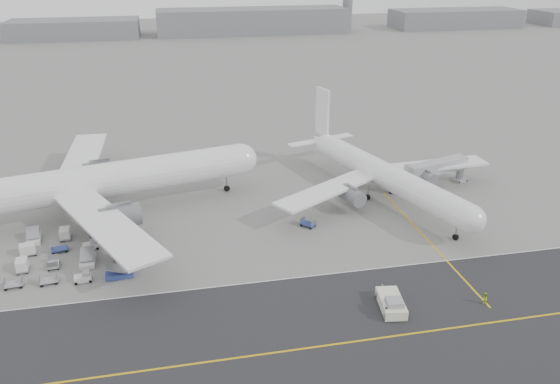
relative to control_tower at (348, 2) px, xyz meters
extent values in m
plane|color=gray|center=(-100.00, -265.00, -16.25)|extent=(700.00, 700.00, 0.00)
cube|color=#2C2C2F|center=(-95.00, -283.00, -16.24)|extent=(220.00, 32.00, 0.02)
cube|color=gold|center=(-95.00, -283.00, -16.22)|extent=(220.00, 0.30, 0.01)
cube|color=silver|center=(-95.00, -267.20, -16.22)|extent=(220.00, 0.25, 0.01)
cube|color=gold|center=(-70.00, -260.00, -16.23)|extent=(0.30, 40.00, 0.01)
cylinder|color=gray|center=(0.00, 0.00, -2.25)|extent=(6.00, 6.00, 28.00)
cylinder|color=white|center=(-124.79, -238.33, -9.76)|extent=(55.31, 18.64, 6.34)
sphere|color=white|center=(-97.85, -232.09, -9.76)|extent=(6.21, 6.21, 6.21)
cube|color=white|center=(-122.34, -254.89, -10.55)|extent=(19.80, 30.10, 0.45)
cube|color=white|center=(-129.86, -222.37, -10.55)|extent=(7.26, 30.46, 0.45)
cylinder|color=slate|center=(-120.89, -249.19, -12.13)|extent=(7.46, 5.35, 3.93)
cylinder|color=slate|center=(-126.06, -226.85, -12.13)|extent=(7.46, 5.35, 3.93)
cylinder|color=black|center=(-101.13, -232.85, -15.66)|extent=(1.28, 0.76, 1.20)
cylinder|color=black|center=(-125.90, -242.49, -15.66)|extent=(1.28, 0.76, 1.20)
cylinder|color=black|center=(-127.62, -235.08, -15.66)|extent=(1.28, 0.76, 1.20)
cylinder|color=gray|center=(-101.13, -232.85, -13.99)|extent=(0.36, 0.36, 3.33)
cylinder|color=white|center=(-70.99, -243.17, -11.20)|extent=(17.69, 42.47, 4.93)
sphere|color=white|center=(-64.50, -263.66, -11.20)|extent=(4.83, 4.83, 4.83)
cone|color=white|center=(-77.80, -221.68, -10.83)|extent=(6.76, 9.34, 4.44)
cube|color=white|center=(-77.96, -221.18, -4.02)|extent=(1.90, 4.65, 10.49)
cube|color=white|center=(-82.16, -222.24, -10.71)|extent=(8.21, 4.63, 0.25)
cube|color=white|center=(-73.92, -219.62, -10.71)|extent=(8.21, 4.63, 0.25)
cube|color=white|center=(-83.68, -246.09, -11.82)|extent=(22.84, 16.82, 0.45)
cube|color=white|center=(-58.94, -238.25, -11.82)|extent=(23.87, 6.71, 0.45)
cylinder|color=slate|center=(-79.17, -246.86, -13.05)|extent=(4.50, 5.92, 3.06)
cylinder|color=slate|center=(-62.18, -241.48, -13.05)|extent=(4.50, 5.92, 3.06)
cylinder|color=black|center=(-65.29, -261.16, -15.72)|extent=(0.80, 1.17, 1.07)
cylinder|color=black|center=(-74.29, -242.57, -15.72)|extent=(0.80, 1.17, 1.07)
cylinder|color=black|center=(-68.65, -240.78, -15.72)|extent=(0.80, 1.17, 1.07)
cylinder|color=gray|center=(-65.29, -261.16, -14.43)|extent=(0.36, 0.36, 2.59)
cube|color=silver|center=(-83.55, -277.29, -15.40)|extent=(3.87, 6.62, 1.41)
cube|color=#A2A2A7|center=(-83.75, -278.69, -14.34)|extent=(2.48, 2.31, 0.91)
cylinder|color=gray|center=(-83.02, -273.49, -15.75)|extent=(0.53, 2.62, 0.16)
cylinder|color=black|center=(-85.19, -279.50, -15.80)|extent=(0.53, 0.96, 0.91)
cylinder|color=black|center=(-82.59, -279.87, -15.80)|extent=(0.53, 0.96, 0.91)
cylinder|color=black|center=(-84.51, -274.71, -15.80)|extent=(0.53, 0.96, 0.91)
cylinder|color=black|center=(-81.92, -275.07, -15.80)|extent=(0.53, 0.96, 0.91)
cylinder|color=gray|center=(-51.83, -237.38, -14.33)|extent=(1.54, 1.54, 3.85)
cube|color=#A2A2A7|center=(-51.83, -237.38, -15.92)|extent=(3.12, 3.12, 0.67)
cube|color=#ABABB0|center=(-58.30, -239.30, -11.82)|extent=(14.63, 6.71, 2.51)
cube|color=#A2A2A7|center=(-64.95, -241.28, -11.82)|extent=(1.99, 3.29, 2.89)
cylinder|color=black|center=(-51.12, -236.06, -15.96)|extent=(0.44, 0.64, 0.58)
imported|color=black|center=(-85.09, -279.24, -15.39)|extent=(0.64, 0.42, 1.73)
imported|color=#B1D519|center=(-70.41, -278.91, -15.35)|extent=(0.92, 0.74, 1.82)
camera|label=1|loc=(-111.04, -335.15, 29.00)|focal=35.00mm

